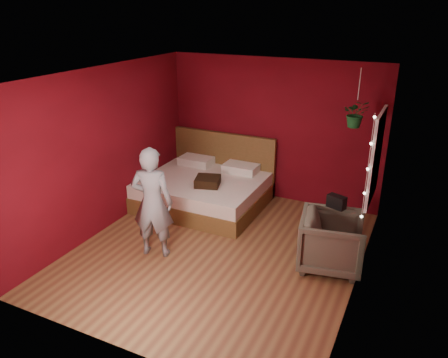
# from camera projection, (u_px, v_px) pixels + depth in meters

# --- Properties ---
(floor) EXTENTS (4.50, 4.50, 0.00)m
(floor) POSITION_uv_depth(u_px,v_px,m) (219.00, 250.00, 6.57)
(floor) COLOR brown
(floor) RESTS_ON ground
(room_walls) EXTENTS (4.04, 4.54, 2.62)m
(room_walls) POSITION_uv_depth(u_px,v_px,m) (218.00, 144.00, 5.94)
(room_walls) COLOR maroon
(room_walls) RESTS_ON ground
(window) EXTENTS (0.05, 0.97, 1.27)m
(window) POSITION_uv_depth(u_px,v_px,m) (376.00, 157.00, 5.97)
(window) COLOR white
(window) RESTS_ON room_walls
(fairy_lights) EXTENTS (0.04, 0.04, 1.45)m
(fairy_lights) POSITION_uv_depth(u_px,v_px,m) (368.00, 169.00, 5.54)
(fairy_lights) COLOR silver
(fairy_lights) RESTS_ON room_walls
(bed) EXTENTS (2.11, 1.79, 1.16)m
(bed) POSITION_uv_depth(u_px,v_px,m) (206.00, 188.00, 8.01)
(bed) COLOR brown
(bed) RESTS_ON ground
(person) EXTENTS (0.69, 0.54, 1.65)m
(person) POSITION_uv_depth(u_px,v_px,m) (152.00, 203.00, 6.19)
(person) COLOR gray
(person) RESTS_ON ground
(armchair) EXTENTS (1.00, 0.98, 0.79)m
(armchair) POSITION_uv_depth(u_px,v_px,m) (332.00, 242.00, 6.03)
(armchair) COLOR #5A5847
(armchair) RESTS_ON ground
(handbag) EXTENTS (0.28, 0.21, 0.18)m
(handbag) POSITION_uv_depth(u_px,v_px,m) (337.00, 202.00, 6.09)
(handbag) COLOR black
(handbag) RESTS_ON armchair
(throw_pillow) EXTENTS (0.51, 0.51, 0.14)m
(throw_pillow) POSITION_uv_depth(u_px,v_px,m) (208.00, 181.00, 7.54)
(throw_pillow) COLOR black
(throw_pillow) RESTS_ON bed
(hanging_plant) EXTENTS (0.45, 0.41, 0.88)m
(hanging_plant) POSITION_uv_depth(u_px,v_px,m) (356.00, 114.00, 6.50)
(hanging_plant) COLOR silver
(hanging_plant) RESTS_ON room_walls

